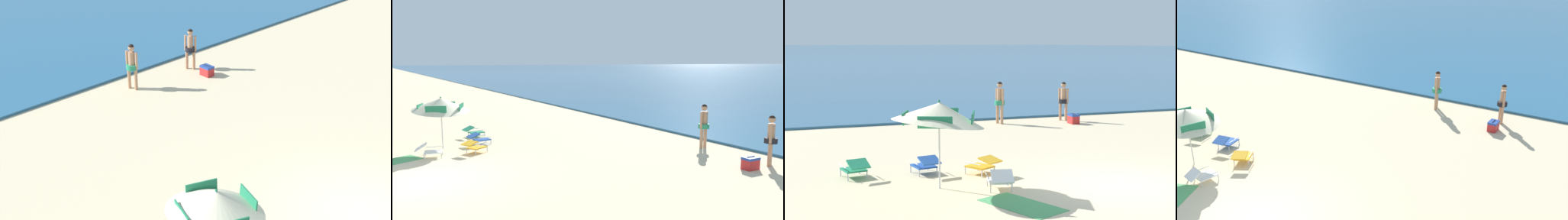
% 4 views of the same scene
% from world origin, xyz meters
% --- Properties ---
extents(ground_plane, '(800.00, 800.00, 0.00)m').
position_xyz_m(ground_plane, '(0.00, 0.00, 0.00)').
color(ground_plane, beige).
extents(beach_umbrella_striped_main, '(2.52, 2.49, 2.14)m').
position_xyz_m(beach_umbrella_striped_main, '(-4.13, 1.22, 1.76)').
color(beach_umbrella_striped_main, silver).
rests_on(beach_umbrella_striped_main, ground).
extents(lounge_chair_under_umbrella, '(0.70, 0.96, 0.51)m').
position_xyz_m(lounge_chair_under_umbrella, '(-5.84, 2.84, 0.28)').
color(lounge_chair_under_umbrella, '#1E7F56').
rests_on(lounge_chair_under_umbrella, ground).
extents(lounge_chair_beside_umbrella, '(0.87, 0.99, 0.49)m').
position_xyz_m(lounge_chair_beside_umbrella, '(-2.72, 2.11, 0.28)').
color(lounge_chair_beside_umbrella, gold).
rests_on(lounge_chair_beside_umbrella, ground).
extents(lounge_chair_facing_sea, '(0.72, 0.99, 0.52)m').
position_xyz_m(lounge_chair_facing_sea, '(-2.89, 0.55, 0.27)').
color(lounge_chair_facing_sea, white).
rests_on(lounge_chair_facing_sea, ground).
extents(lounge_chair_spare_folded, '(0.67, 0.94, 0.50)m').
position_xyz_m(lounge_chair_spare_folded, '(-4.10, 2.63, 0.28)').
color(lounge_chair_spare_folded, '#1E4799').
rests_on(lounge_chair_spare_folded, ground).
extents(person_standing_near_shore, '(0.41, 0.45, 1.68)m').
position_xyz_m(person_standing_near_shore, '(3.96, 10.12, 0.97)').
color(person_standing_near_shore, tan).
rests_on(person_standing_near_shore, ground).
extents(person_standing_beside, '(0.43, 0.51, 1.75)m').
position_xyz_m(person_standing_beside, '(1.03, 10.21, 1.01)').
color(person_standing_beside, tan).
rests_on(person_standing_beside, ground).
extents(cooler_box, '(0.38, 0.51, 0.43)m').
position_xyz_m(cooler_box, '(3.93, 9.17, 0.20)').
color(cooler_box, red).
rests_on(cooler_box, ground).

